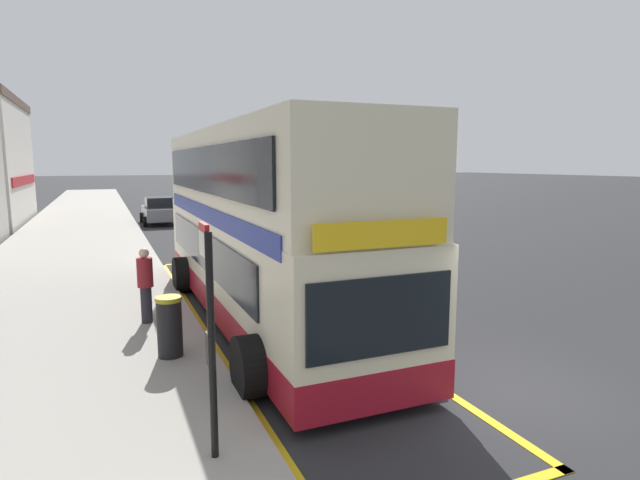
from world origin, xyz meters
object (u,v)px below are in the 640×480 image
pedestrian_further_back (145,282)px  litter_bin (170,326)px  double_decker_bus (260,231)px  parked_car_maroon_kerbside (282,219)px  parked_car_grey_far (159,211)px  bus_stop_sign (210,324)px

pedestrian_further_back → litter_bin: 2.32m
pedestrian_further_back → litter_bin: bearing=-84.3°
double_decker_bus → parked_car_maroon_kerbside: (5.12, 13.41, -1.27)m
parked_car_grey_far → litter_bin: bearing=-94.1°
pedestrian_further_back → litter_bin: (0.23, -2.28, -0.35)m
double_decker_bus → pedestrian_further_back: 2.79m
parked_car_maroon_kerbside → parked_car_grey_far: 9.15m
bus_stop_sign → double_decker_bus: bearing=68.2°
litter_bin → bus_stop_sign: bearing=-88.7°
parked_car_grey_far → litter_bin: (-2.17, -23.05, -0.10)m
double_decker_bus → parked_car_grey_far: bearing=90.6°
parked_car_maroon_kerbside → parked_car_grey_far: size_ratio=1.00×
bus_stop_sign → pedestrian_further_back: bearing=93.0°
parked_car_grey_far → pedestrian_further_back: size_ratio=2.51×
bus_stop_sign → parked_car_grey_far: 26.67m
bus_stop_sign → pedestrian_further_back: (-0.31, 5.80, -0.73)m
bus_stop_sign → parked_car_maroon_kerbside: bearing=68.8°
pedestrian_further_back → litter_bin: pedestrian_further_back is taller
parked_car_maroon_kerbside → litter_bin: size_ratio=3.77×
parked_car_maroon_kerbside → pedestrian_further_back: 15.41m
parked_car_maroon_kerbside → pedestrian_further_back: size_ratio=2.51×
parked_car_grey_far → pedestrian_further_back: (-2.39, -20.77, 0.25)m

